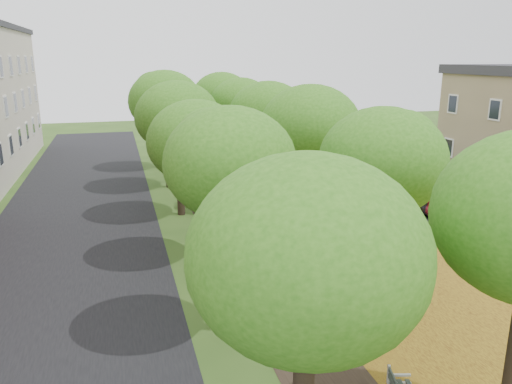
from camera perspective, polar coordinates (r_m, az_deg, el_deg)
street_asphalt at (r=23.96m, az=-20.28°, el=-5.56°), size 8.00×70.00×0.01m
footpath at (r=24.40m, az=-2.45°, el=-4.20°), size 3.20×70.00×0.01m
leaf_verge at (r=25.93m, az=8.38°, el=-3.17°), size 7.50×70.00×0.01m
parking_lot at (r=31.04m, az=22.12°, el=-1.07°), size 9.00×16.00×0.01m
tree_row_west at (r=22.84m, az=-8.02°, el=7.19°), size 4.17×34.17×6.78m
tree_row_east at (r=23.94m, az=3.53°, el=7.68°), size 4.17×34.17×6.78m
car_red at (r=28.70m, az=21.94°, el=-0.79°), size 4.54×1.66×1.48m
car_grey at (r=28.86m, az=21.69°, el=-0.74°), size 4.95×2.07×1.43m
car_white at (r=31.29m, az=17.05°, el=0.72°), size 4.69×2.31×1.28m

